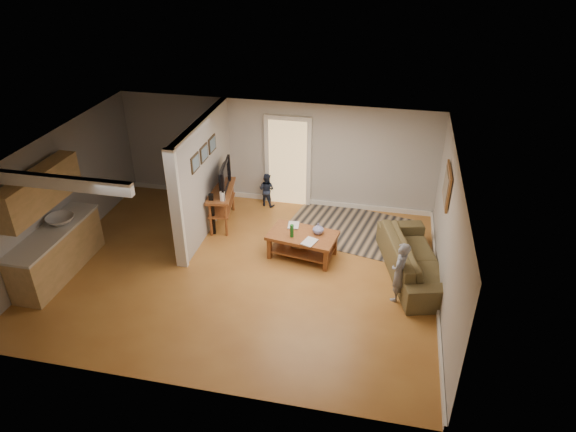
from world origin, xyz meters
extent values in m
plane|color=#965926|center=(0.00, 0.00, 0.00)|extent=(7.50, 7.50, 0.00)
cube|color=#AFACA8|center=(0.00, 3.00, 1.25)|extent=(7.50, 0.04, 2.50)
cube|color=#AFACA8|center=(-3.75, 0.00, 1.25)|extent=(0.04, 6.00, 2.50)
cube|color=#AFACA8|center=(3.75, 0.00, 1.25)|extent=(0.04, 6.00, 2.50)
cube|color=white|center=(0.00, 0.00, 2.50)|extent=(7.50, 6.00, 0.04)
cube|color=#AFACA8|center=(-1.20, 1.45, 1.25)|extent=(0.15, 3.10, 2.50)
cube|color=white|center=(-1.20, -0.10, 1.25)|extent=(0.22, 0.10, 2.50)
cube|color=white|center=(0.00, 2.97, 0.06)|extent=(7.50, 0.04, 0.12)
cube|color=white|center=(3.72, 0.00, 0.06)|extent=(0.04, 6.00, 0.12)
cube|color=#D8B272|center=(0.30, 2.94, 1.05)|extent=(0.90, 0.06, 2.10)
cube|color=#A3844A|center=(-3.43, -0.80, 0.45)|extent=(0.60, 2.20, 0.90)
cube|color=beige|center=(-3.43, -0.80, 0.92)|extent=(0.64, 2.24, 0.05)
cube|color=#A3844A|center=(-3.45, -0.80, 1.80)|extent=(0.35, 2.00, 0.70)
imported|color=silver|center=(-3.43, -0.50, 0.94)|extent=(0.54, 0.54, 0.19)
cube|color=#2F2314|center=(-1.11, 0.80, 1.85)|extent=(0.03, 0.40, 0.34)
cube|color=#2F2314|center=(-1.11, 1.30, 1.85)|extent=(0.03, 0.40, 0.34)
cube|color=#2F2314|center=(-1.11, 1.80, 1.85)|extent=(0.03, 0.40, 0.34)
cube|color=#925F2F|center=(3.71, 1.00, 1.75)|extent=(0.04, 0.90, 0.68)
cube|color=black|center=(1.86, 2.02, 0.01)|extent=(2.96, 2.42, 0.01)
imported|color=#4A3C25|center=(3.30, 0.56, 0.00)|extent=(1.58, 2.61, 0.71)
cube|color=brown|center=(1.07, 0.73, 0.49)|extent=(1.46, 0.99, 0.07)
cube|color=silver|center=(1.07, 0.73, 0.50)|extent=(0.91, 0.60, 0.02)
cube|color=brown|center=(1.07, 0.73, 0.17)|extent=(1.33, 0.86, 0.03)
cube|color=brown|center=(0.43, 0.51, 0.25)|extent=(0.09, 0.09, 0.49)
cube|color=brown|center=(1.61, 0.32, 0.25)|extent=(0.09, 0.09, 0.49)
cube|color=brown|center=(0.53, 1.13, 0.25)|extent=(0.09, 0.09, 0.49)
cube|color=brown|center=(1.71, 0.94, 0.25)|extent=(0.09, 0.09, 0.49)
imported|color=navy|center=(1.37, 0.82, 0.53)|extent=(0.26, 0.26, 0.24)
cylinder|color=#14581B|center=(0.88, 0.59, 0.66)|extent=(0.07, 0.07, 0.27)
imported|color=#998C4C|center=(0.72, 0.99, 0.53)|extent=(0.25, 0.32, 0.03)
imported|color=#66594C|center=(1.15, 0.49, 0.53)|extent=(0.33, 0.39, 0.02)
cube|color=brown|center=(-0.95, 1.70, 0.81)|extent=(0.72, 1.39, 0.06)
cube|color=brown|center=(-0.95, 1.70, 0.44)|extent=(0.64, 1.27, 0.03)
cylinder|color=brown|center=(-1.01, 1.10, 0.41)|extent=(0.06, 0.06, 0.82)
cylinder|color=brown|center=(-1.21, 2.23, 0.41)|extent=(0.06, 0.06, 0.82)
cylinder|color=brown|center=(-0.69, 1.16, 0.41)|extent=(0.06, 0.06, 0.82)
cylinder|color=brown|center=(-0.89, 2.29, 0.41)|extent=(0.06, 0.06, 0.82)
imported|color=black|center=(-0.93, 1.70, 0.83)|extent=(0.32, 1.08, 0.61)
cylinder|color=white|center=(-0.76, 1.23, 0.93)|extent=(0.11, 0.11, 0.20)
cube|color=black|center=(-1.00, 1.20, 0.48)|extent=(0.12, 0.12, 0.96)
cube|color=black|center=(-1.00, 2.30, 0.51)|extent=(0.10, 0.10, 1.02)
cylinder|color=olive|center=(0.98, 0.89, 0.13)|extent=(0.41, 0.41, 0.27)
sphere|color=red|center=(1.04, 0.93, 0.27)|extent=(0.13, 0.13, 0.13)
sphere|color=gold|center=(0.92, 0.91, 0.29)|extent=(0.13, 0.13, 0.13)
sphere|color=green|center=(0.98, 0.84, 0.30)|extent=(0.13, 0.13, 0.13)
imported|color=gray|center=(3.00, -0.26, 0.00)|extent=(0.41, 0.50, 1.18)
imported|color=#1F2942|center=(-0.17, 2.70, 0.00)|extent=(0.47, 0.41, 0.83)
camera|label=1|loc=(2.60, -7.87, 5.97)|focal=32.00mm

